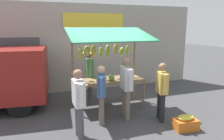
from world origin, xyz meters
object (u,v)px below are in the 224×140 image
at_px(shopper_with_shopping_bag, 101,91).
at_px(shopper_in_striped_shirt, 126,84).
at_px(produce_crate_near, 185,123).
at_px(shopper_in_grey_tee, 79,99).
at_px(vendor_with_sunhat, 90,72).
at_px(shopper_with_ponytail, 162,88).
at_px(market_stall, 108,58).

bearing_deg(shopper_with_shopping_bag, shopper_in_striped_shirt, -69.31).
distance_m(shopper_with_shopping_bag, shopper_in_striped_shirt, 0.74).
bearing_deg(shopper_with_shopping_bag, produce_crate_near, -102.84).
bearing_deg(shopper_with_shopping_bag, shopper_in_grey_tee, 146.25).
bearing_deg(produce_crate_near, vendor_with_sunhat, -58.95).
relative_size(shopper_with_ponytail, shopper_in_striped_shirt, 0.93).
height_order(shopper_in_striped_shirt, produce_crate_near, shopper_in_striped_shirt).
relative_size(shopper_in_striped_shirt, shopper_in_grey_tee, 1.06).
height_order(shopper_with_ponytail, shopper_in_grey_tee, shopper_in_grey_tee).
distance_m(vendor_with_sunhat, shopper_with_ponytail, 2.63).
xyz_separation_m(shopper_with_ponytail, produce_crate_near, (-0.29, 0.67, -0.75)).
bearing_deg(shopper_with_shopping_bag, market_stall, -10.19).
height_order(market_stall, shopper_with_shopping_bag, market_stall).
relative_size(shopper_with_ponytail, produce_crate_near, 2.59).
relative_size(shopper_with_shopping_bag, shopper_in_grey_tee, 0.96).
relative_size(market_stall, vendor_with_sunhat, 1.46).
bearing_deg(shopper_in_grey_tee, vendor_with_sunhat, -20.32).
bearing_deg(produce_crate_near, shopper_with_ponytail, -66.47).
xyz_separation_m(shopper_in_grey_tee, produce_crate_near, (-2.57, 0.47, -0.76)).
bearing_deg(shopper_in_striped_shirt, shopper_in_grey_tee, 118.93).
bearing_deg(shopper_in_grey_tee, produce_crate_near, -101.52).
xyz_separation_m(vendor_with_sunhat, shopper_with_ponytail, (-1.44, 2.20, -0.10)).
height_order(shopper_in_grey_tee, produce_crate_near, shopper_in_grey_tee).
height_order(vendor_with_sunhat, shopper_with_ponytail, vendor_with_sunhat).
bearing_deg(shopper_with_ponytail, produce_crate_near, -139.68).
height_order(market_stall, shopper_in_grey_tee, market_stall).
bearing_deg(shopper_in_striped_shirt, shopper_with_shopping_bag, 99.11).
relative_size(market_stall, produce_crate_near, 4.07).
bearing_deg(vendor_with_sunhat, shopper_in_striped_shirt, 26.05).
relative_size(vendor_with_sunhat, shopper_in_grey_tee, 1.06).
relative_size(shopper_in_grey_tee, produce_crate_near, 2.63).
bearing_deg(shopper_in_grey_tee, market_stall, -37.71).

